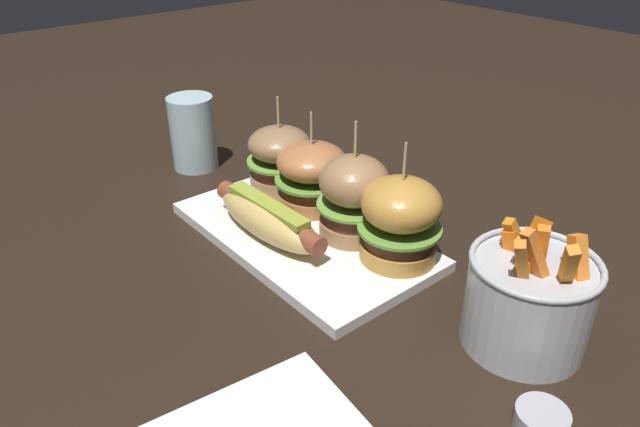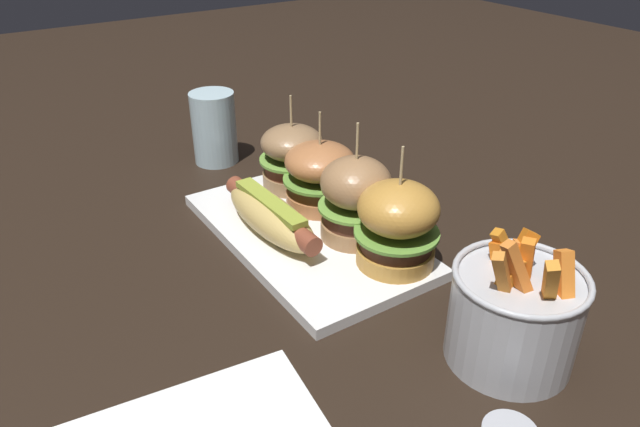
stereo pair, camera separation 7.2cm
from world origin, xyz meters
name	(u,v)px [view 1 (the left image)]	position (x,y,z in m)	size (l,w,h in m)	color
ground_plane	(303,240)	(0.00, 0.00, 0.00)	(3.00, 3.00, 0.00)	black
platter_main	(303,235)	(0.00, 0.00, 0.01)	(0.35, 0.19, 0.01)	white
hot_dog	(268,218)	(-0.02, -0.04, 0.04)	(0.20, 0.06, 0.05)	tan
slider_far_left	(280,158)	(-0.12, 0.05, 0.06)	(0.09, 0.09, 0.14)	#8F6C48
slider_center_left	(312,175)	(-0.05, 0.05, 0.06)	(0.10, 0.10, 0.13)	#AD6A3D
slider_center_right	(354,196)	(0.05, 0.04, 0.07)	(0.09, 0.09, 0.15)	#9B7048
slider_far_right	(400,219)	(0.12, 0.05, 0.07)	(0.10, 0.10, 0.15)	#BF8637
fries_bucket	(528,299)	(0.29, 0.05, 0.05)	(0.12, 0.12, 0.14)	#B7BABF
sauce_ramekin	(541,420)	(0.37, -0.03, 0.01)	(0.05, 0.05, 0.02)	#A8AAB2
water_glass	(193,133)	(-0.29, 0.01, 0.06)	(0.07, 0.07, 0.12)	silver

